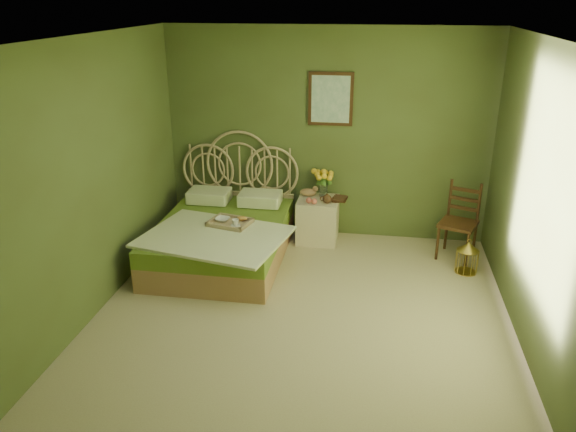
% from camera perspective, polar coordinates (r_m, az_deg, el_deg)
% --- Properties ---
extents(floor, '(4.50, 4.50, 0.00)m').
position_cam_1_polar(floor, '(5.44, 1.20, -10.90)').
color(floor, '#BDB088').
rests_on(floor, ground).
extents(ceiling, '(4.50, 4.50, 0.00)m').
position_cam_1_polar(ceiling, '(4.60, 1.46, 17.55)').
color(ceiling, silver).
rests_on(ceiling, wall_back).
extents(wall_back, '(4.00, 0.00, 4.00)m').
position_cam_1_polar(wall_back, '(7.02, 3.89, 8.19)').
color(wall_back, '#566B38').
rests_on(wall_back, floor).
extents(wall_left, '(0.00, 4.50, 4.50)m').
position_cam_1_polar(wall_left, '(5.50, -19.84, 3.10)').
color(wall_left, '#566B38').
rests_on(wall_left, floor).
extents(wall_right, '(0.00, 4.50, 4.50)m').
position_cam_1_polar(wall_right, '(5.02, 24.55, 0.69)').
color(wall_right, '#566B38').
rests_on(wall_right, floor).
extents(wall_art, '(0.54, 0.04, 0.64)m').
position_cam_1_polar(wall_art, '(6.89, 4.36, 11.76)').
color(wall_art, '#361E0E').
rests_on(wall_art, wall_back).
extents(bed, '(1.68, 2.13, 1.31)m').
position_cam_1_polar(bed, '(6.63, -6.63, -1.93)').
color(bed, '#AA7A55').
rests_on(bed, floor).
extents(nightstand, '(0.50, 0.50, 0.98)m').
position_cam_1_polar(nightstand, '(7.06, 3.11, 0.23)').
color(nightstand, beige).
rests_on(nightstand, floor).
extents(chair, '(0.52, 0.52, 0.90)m').
position_cam_1_polar(chair, '(6.88, 16.90, 0.01)').
color(chair, '#361E0E').
rests_on(chair, floor).
extents(birdcage, '(0.24, 0.24, 0.36)m').
position_cam_1_polar(birdcage, '(6.61, 17.74, -4.06)').
color(birdcage, gold).
rests_on(birdcage, floor).
extents(book_lower, '(0.20, 0.25, 0.02)m').
position_cam_1_polar(book_lower, '(6.98, 4.57, 1.76)').
color(book_lower, '#381E0F').
rests_on(book_lower, nightstand).
extents(book_upper, '(0.21, 0.25, 0.02)m').
position_cam_1_polar(book_upper, '(6.97, 4.58, 1.91)').
color(book_upper, '#472819').
rests_on(book_upper, nightstand).
extents(cereal_bowl, '(0.19, 0.19, 0.04)m').
position_cam_1_polar(cereal_bowl, '(6.45, -6.67, -0.35)').
color(cereal_bowl, white).
rests_on(cereal_bowl, bed).
extents(coffee_cup, '(0.10, 0.10, 0.07)m').
position_cam_1_polar(coffee_cup, '(6.30, -5.36, -0.67)').
color(coffee_cup, white).
rests_on(coffee_cup, bed).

